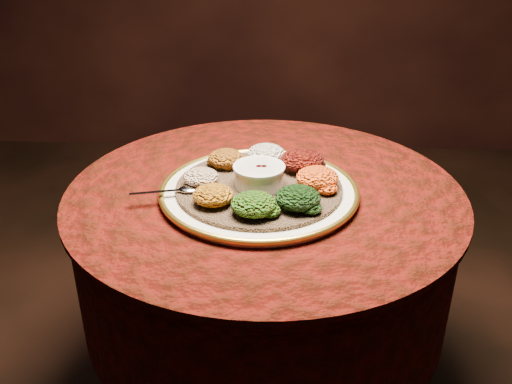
{
  "coord_description": "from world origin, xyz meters",
  "views": [
    {
      "loc": [
        0.03,
        -1.22,
        1.37
      ],
      "look_at": [
        -0.02,
        -0.06,
        0.76
      ],
      "focal_mm": 40.0,
      "sensor_mm": 36.0,
      "label": 1
    }
  ],
  "objects": [
    {
      "name": "portion_ayib",
      "position": [
        0.0,
        0.1,
        0.78
      ],
      "size": [
        0.09,
        0.09,
        0.05
      ],
      "primitive_type": "ellipsoid",
      "color": "beige",
      "rests_on": "injera"
    },
    {
      "name": "portion_mixveg",
      "position": [
        -0.02,
        -0.17,
        0.79
      ],
      "size": [
        0.1,
        0.09,
        0.05
      ],
      "primitive_type": "ellipsoid",
      "color": "#903309",
      "rests_on": "injera"
    },
    {
      "name": "portion_shiro",
      "position": [
        -0.1,
        0.07,
        0.78
      ],
      "size": [
        0.09,
        0.08,
        0.04
      ],
      "primitive_type": "ellipsoid",
      "color": "brown",
      "rests_on": "injera"
    },
    {
      "name": "portion_kik",
      "position": [
        -0.11,
        -0.13,
        0.78
      ],
      "size": [
        0.09,
        0.09,
        0.04
      ],
      "primitive_type": "ellipsoid",
      "color": "#C06C11",
      "rests_on": "injera"
    },
    {
      "name": "platter",
      "position": [
        -0.01,
        -0.03,
        0.75
      ],
      "size": [
        0.48,
        0.48,
        0.02
      ],
      "rotation": [
        0.0,
        0.0,
        0.07
      ],
      "color": "silver",
      "rests_on": "table"
    },
    {
      "name": "portion_kitfo",
      "position": [
        0.09,
        0.06,
        0.79
      ],
      "size": [
        0.11,
        0.1,
        0.05
      ],
      "primitive_type": "ellipsoid",
      "color": "black",
      "rests_on": "injera"
    },
    {
      "name": "stew_bowl",
      "position": [
        -0.01,
        -0.03,
        0.79
      ],
      "size": [
        0.12,
        0.12,
        0.05
      ],
      "color": "silver",
      "rests_on": "injera"
    },
    {
      "name": "portion_tikil",
      "position": [
        0.12,
        -0.04,
        0.79
      ],
      "size": [
        0.1,
        0.09,
        0.05
      ],
      "primitive_type": "ellipsoid",
      "color": "#C07A10",
      "rests_on": "injera"
    },
    {
      "name": "spoon",
      "position": [
        -0.18,
        -0.07,
        0.77
      ],
      "size": [
        0.15,
        0.05,
        0.01
      ],
      "rotation": [
        0.0,
        0.0,
        -2.91
      ],
      "color": "silver",
      "rests_on": "injera"
    },
    {
      "name": "table",
      "position": [
        0.0,
        0.0,
        0.55
      ],
      "size": [
        0.96,
        0.96,
        0.73
      ],
      "color": "black",
      "rests_on": "ground"
    },
    {
      "name": "portion_gomen",
      "position": [
        0.08,
        -0.14,
        0.79
      ],
      "size": [
        0.1,
        0.09,
        0.05
      ],
      "primitive_type": "ellipsoid",
      "color": "black",
      "rests_on": "injera"
    },
    {
      "name": "injera",
      "position": [
        -0.01,
        -0.03,
        0.76
      ],
      "size": [
        0.41,
        0.41,
        0.01
      ],
      "primitive_type": "cylinder",
      "rotation": [
        0.0,
        0.0,
        0.06
      ],
      "color": "brown",
      "rests_on": "platter"
    },
    {
      "name": "portion_timatim",
      "position": [
        -0.15,
        -0.04,
        0.78
      ],
      "size": [
        0.08,
        0.08,
        0.04
      ],
      "primitive_type": "ellipsoid",
      "color": "maroon",
      "rests_on": "injera"
    }
  ]
}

